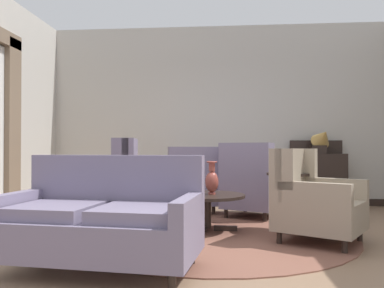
% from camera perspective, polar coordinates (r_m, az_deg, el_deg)
% --- Properties ---
extents(ground, '(8.53, 8.53, 0.00)m').
position_cam_1_polar(ground, '(4.44, 2.84, -13.58)').
color(ground, '#896B51').
extents(wall_back, '(6.25, 0.08, 3.21)m').
position_cam_1_polar(wall_back, '(7.25, 3.68, 4.16)').
color(wall_back, '#BCB7AD').
rests_on(wall_back, ground).
extents(baseboard_back, '(6.09, 0.03, 0.12)m').
position_cam_1_polar(baseboard_back, '(7.23, 3.68, -8.09)').
color(baseboard_back, black).
rests_on(baseboard_back, ground).
extents(area_rug, '(3.21, 3.21, 0.01)m').
position_cam_1_polar(area_rug, '(4.73, 2.98, -12.70)').
color(area_rug, brown).
rests_on(area_rug, ground).
extents(coffee_table, '(0.91, 0.91, 0.45)m').
position_cam_1_polar(coffee_table, '(4.84, 2.17, -8.06)').
color(coffee_table, black).
rests_on(coffee_table, ground).
extents(porcelain_vase, '(0.16, 0.16, 0.40)m').
position_cam_1_polar(porcelain_vase, '(4.80, 2.85, -5.17)').
color(porcelain_vase, brown).
rests_on(porcelain_vase, coffee_table).
extents(settee, '(1.67, 1.01, 0.93)m').
position_cam_1_polar(settee, '(3.41, -12.74, -10.69)').
color(settee, slate).
rests_on(settee, ground).
extents(armchair_back_corner, '(1.03, 1.10, 1.07)m').
position_cam_1_polar(armchair_back_corner, '(5.85, 8.54, -6.02)').
color(armchair_back_corner, slate).
rests_on(armchair_back_corner, ground).
extents(armchair_near_window, '(0.96, 0.90, 1.12)m').
position_cam_1_polar(armchair_near_window, '(5.12, -11.78, -6.59)').
color(armchair_near_window, slate).
rests_on(armchair_near_window, ground).
extents(armchair_foreground_right, '(1.09, 1.07, 0.99)m').
position_cam_1_polar(armchair_foreground_right, '(4.46, 16.86, -7.87)').
color(armchair_foreground_right, gray).
rests_on(armchair_foreground_right, ground).
extents(armchair_near_sideboard, '(0.93, 1.05, 1.02)m').
position_cam_1_polar(armchair_near_sideboard, '(6.21, -0.10, -5.90)').
color(armchair_near_sideboard, slate).
rests_on(armchair_near_sideboard, ground).
extents(side_table, '(0.54, 0.54, 0.71)m').
position_cam_1_polar(side_table, '(4.92, 13.77, -7.23)').
color(side_table, black).
rests_on(side_table, ground).
extents(sideboard, '(0.89, 0.37, 1.14)m').
position_cam_1_polar(sideboard, '(7.11, 17.53, -4.47)').
color(sideboard, black).
rests_on(sideboard, ground).
extents(gramophone, '(0.40, 0.47, 0.49)m').
position_cam_1_polar(gramophone, '(7.02, 18.04, 0.59)').
color(gramophone, black).
rests_on(gramophone, sideboard).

